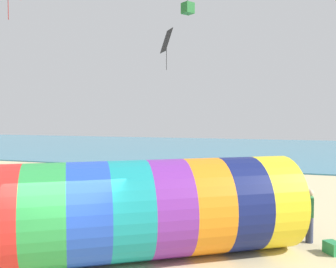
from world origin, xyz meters
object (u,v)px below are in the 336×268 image
object	(u,v)px
kite_handler	(310,215)
cooler_box	(333,248)
kite_green_box	(188,0)
giant_inflatable_tube	(147,209)
kite_black_diamond	(166,41)

from	to	relation	value
kite_handler	cooler_box	world-z (taller)	kite_handler
kite_green_box	cooler_box	distance (m)	12.00
giant_inflatable_tube	kite_handler	bearing A→B (deg)	31.96
kite_handler	cooler_box	xyz separation A→B (m)	(0.63, -0.86, -0.72)
giant_inflatable_tube	cooler_box	distance (m)	5.69
kite_handler	kite_green_box	size ratio (longest dim) A/B	1.33
cooler_box	kite_green_box	bearing A→B (deg)	140.30
giant_inflatable_tube	cooler_box	xyz separation A→B (m)	(5.19, 1.98, -1.25)
giant_inflatable_tube	kite_black_diamond	size ratio (longest dim) A/B	3.64
kite_handler	kite_black_diamond	size ratio (longest dim) A/B	0.70
kite_handler	giant_inflatable_tube	bearing A→B (deg)	-148.04
kite_handler	kite_green_box	distance (m)	10.80
kite_handler	kite_black_diamond	distance (m)	14.42
kite_handler	kite_green_box	world-z (taller)	kite_green_box
kite_green_box	cooler_box	xyz separation A→B (m)	(5.84, -4.85, -9.29)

